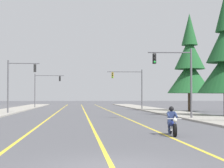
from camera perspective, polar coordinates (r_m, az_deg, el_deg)
ground_plane at (r=11.41m, az=0.16°, el=-11.58°), size 400.00×400.00×0.00m
lane_stripe_center at (r=56.24m, az=-3.90°, el=-3.82°), size 0.16×100.00×0.01m
lane_stripe_left at (r=56.29m, az=-7.53°, el=-3.81°), size 0.16×100.00×0.01m
lane_stripe_right at (r=56.41m, az=-0.33°, el=-3.82°), size 0.16×100.00×0.01m
sidewalk_kerb_right at (r=52.48m, az=7.65°, el=-3.88°), size 4.40×110.00×0.14m
sidewalk_kerb_left at (r=52.09m, az=-15.27°, el=-3.84°), size 4.40×110.00×0.14m
motorcycle_with_rider at (r=20.77m, az=8.45°, el=-5.54°), size 0.70×2.19×1.46m
traffic_signal_near_right at (r=35.95m, az=9.41°, el=1.52°), size 3.90×0.39×6.20m
traffic_signal_near_left at (r=48.04m, az=-13.22°, el=0.68°), size 3.66×0.46×6.20m
traffic_signal_mid_right at (r=62.49m, az=2.80°, el=0.16°), size 5.45×0.37×6.20m
traffic_signal_mid_left at (r=74.31m, az=-9.60°, el=-0.15°), size 5.33×0.37×6.20m
conifer_tree_right_verge_far at (r=56.20m, az=10.88°, el=2.46°), size 6.08×6.08×13.39m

